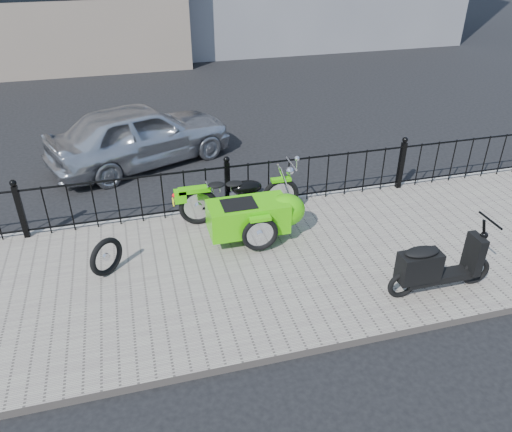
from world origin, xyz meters
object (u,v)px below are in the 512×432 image
object	(u,v)px
sedan_car	(141,134)
scooter	(435,267)
spare_tire	(106,257)
motorcycle_sidecar	(256,211)

from	to	relation	value
sedan_car	scooter	bearing A→B (deg)	-168.98
spare_tire	motorcycle_sidecar	bearing A→B (deg)	10.81
motorcycle_sidecar	spare_tire	world-z (taller)	motorcycle_sidecar
motorcycle_sidecar	spare_tire	distance (m)	2.50
scooter	motorcycle_sidecar	bearing A→B (deg)	134.05
scooter	spare_tire	size ratio (longest dim) A/B	2.68
motorcycle_sidecar	sedan_car	world-z (taller)	sedan_car
spare_tire	sedan_car	distance (m)	4.31
motorcycle_sidecar	sedan_car	size ratio (longest dim) A/B	0.56
motorcycle_sidecar	spare_tire	size ratio (longest dim) A/B	3.73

